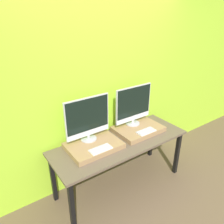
{
  "coord_description": "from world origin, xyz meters",
  "views": [
    {
      "loc": [
        -1.44,
        -1.54,
        2.22
      ],
      "look_at": [
        0.0,
        0.52,
        1.05
      ],
      "focal_mm": 35.0,
      "sensor_mm": 36.0,
      "label": 1
    }
  ],
  "objects_px": {
    "monitor_left": "(88,118)",
    "keyboard_left": "(101,149)",
    "keyboard_right": "(146,131)",
    "monitor_right": "(133,105)"
  },
  "relations": [
    {
      "from": "monitor_left",
      "to": "keyboard_left",
      "type": "relative_size",
      "value": 2.18
    },
    {
      "from": "keyboard_left",
      "to": "monitor_right",
      "type": "distance_m",
      "value": 0.81
    },
    {
      "from": "monitor_left",
      "to": "keyboard_left",
      "type": "xyz_separation_m",
      "value": [
        0.0,
        -0.28,
        -0.28
      ]
    },
    {
      "from": "monitor_left",
      "to": "keyboard_right",
      "type": "bearing_deg",
      "value": -21.38
    },
    {
      "from": "monitor_right",
      "to": "keyboard_right",
      "type": "xyz_separation_m",
      "value": [
        -0.0,
        -0.28,
        -0.28
      ]
    },
    {
      "from": "monitor_left",
      "to": "monitor_right",
      "type": "bearing_deg",
      "value": 0.0
    },
    {
      "from": "keyboard_left",
      "to": "monitor_left",
      "type": "bearing_deg",
      "value": 90.0
    },
    {
      "from": "monitor_left",
      "to": "keyboard_right",
      "type": "xyz_separation_m",
      "value": [
        0.71,
        -0.28,
        -0.28
      ]
    },
    {
      "from": "keyboard_left",
      "to": "keyboard_right",
      "type": "height_order",
      "value": "same"
    },
    {
      "from": "keyboard_right",
      "to": "keyboard_left",
      "type": "bearing_deg",
      "value": 180.0
    }
  ]
}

